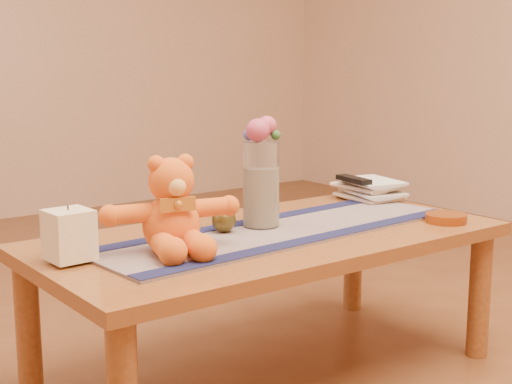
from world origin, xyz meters
TOP-DOWN VIEW (x-y plane):
  - floor at (0.00, 0.00)m, footprint 5.50×5.50m
  - coffee_table_top at (0.00, 0.00)m, footprint 1.40×0.70m
  - table_leg_fr at (0.64, -0.29)m, footprint 0.07×0.07m
  - table_leg_bl at (-0.64, 0.29)m, footprint 0.07×0.07m
  - table_leg_br at (0.64, 0.29)m, footprint 0.07×0.07m
  - persian_runner at (0.04, -0.01)m, footprint 1.22×0.42m
  - runner_border_near at (0.05, -0.16)m, footprint 1.20×0.13m
  - runner_border_far at (0.03, 0.13)m, footprint 1.20×0.13m
  - teddy_bear at (-0.34, -0.01)m, footprint 0.42×0.37m
  - pillar_candle at (-0.60, 0.06)m, footprint 0.11×0.11m
  - candle_wick at (-0.60, 0.06)m, footprint 0.00×0.00m
  - glass_vase at (0.02, 0.06)m, footprint 0.11×0.11m
  - potpourri_fill at (0.02, 0.06)m, footprint 0.09×0.09m
  - rose_left at (-0.00, 0.05)m, footprint 0.07×0.07m
  - rose_right at (0.04, 0.07)m, footprint 0.06×0.06m
  - blue_flower_back at (0.03, 0.10)m, footprint 0.04×0.04m
  - blue_flower_side at (-0.01, 0.08)m, footprint 0.04×0.04m
  - leaf_sprig at (0.06, 0.04)m, footprint 0.03×0.03m
  - bronze_ball at (-0.12, 0.06)m, footprint 0.08×0.08m
  - book_bottom at (0.53, 0.20)m, footprint 0.19×0.24m
  - book_lower at (0.53, 0.19)m, footprint 0.21×0.26m
  - book_upper at (0.52, 0.20)m, footprint 0.18×0.23m
  - book_top at (0.53, 0.19)m, footprint 0.21×0.25m
  - tv_remote at (0.53, 0.19)m, footprint 0.07×0.16m
  - amber_dish at (0.54, -0.22)m, footprint 0.13×0.13m

SIDE VIEW (x-z plane):
  - floor at x=0.00m, z-range 0.00..0.00m
  - table_leg_fr at x=0.64m, z-range 0.00..0.41m
  - table_leg_bl at x=-0.64m, z-range 0.00..0.41m
  - table_leg_br at x=0.64m, z-range 0.00..0.41m
  - coffee_table_top at x=0.00m, z-range 0.41..0.45m
  - persian_runner at x=0.04m, z-range 0.45..0.46m
  - runner_border_near at x=0.05m, z-range 0.46..0.46m
  - runner_border_far at x=0.03m, z-range 0.46..0.46m
  - book_bottom at x=0.53m, z-range 0.45..0.47m
  - amber_dish at x=0.54m, z-range 0.45..0.48m
  - book_lower at x=0.53m, z-range 0.47..0.49m
  - bronze_ball at x=-0.12m, z-range 0.46..0.53m
  - book_upper at x=0.52m, z-range 0.49..0.51m
  - book_top at x=0.53m, z-range 0.51..0.53m
  - pillar_candle at x=-0.60m, z-range 0.46..0.59m
  - tv_remote at x=0.53m, z-range 0.53..0.54m
  - potpourri_fill at x=0.02m, z-range 0.46..0.64m
  - teddy_bear at x=-0.34m, z-range 0.46..0.70m
  - glass_vase at x=0.02m, z-range 0.46..0.72m
  - candle_wick at x=-0.60m, z-range 0.59..0.60m
  - leaf_sprig at x=0.06m, z-range 0.72..0.75m
  - blue_flower_side at x=-0.01m, z-range 0.72..0.76m
  - blue_flower_back at x=0.03m, z-range 0.72..0.77m
  - rose_left at x=0.00m, z-range 0.72..0.79m
  - rose_right at x=0.04m, z-range 0.73..0.79m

